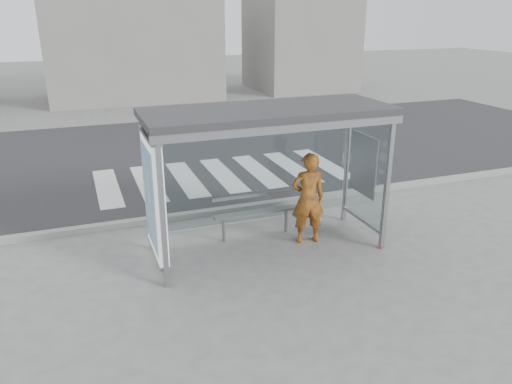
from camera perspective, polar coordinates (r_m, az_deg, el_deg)
ground at (r=9.31m, az=1.32°, el=-6.47°), size 80.00×80.00×0.00m
road at (r=15.61m, az=-8.21°, el=4.47°), size 30.00×10.00×0.01m
curb at (r=10.96m, az=-2.44°, el=-1.90°), size 30.00×0.18×0.12m
crosswalk at (r=13.40m, az=-3.78°, el=2.00°), size 6.55×3.00×0.00m
bus_shelter at (r=8.53m, az=-1.05°, el=5.30°), size 4.25×1.65×2.62m
building_center at (r=25.96m, az=-14.03°, el=15.90°), size 8.00×5.00×5.00m
building_right at (r=28.43m, az=5.08°, el=18.73°), size 5.00×5.00×7.00m
person at (r=9.29m, az=5.96°, el=-0.73°), size 0.70×0.52×1.75m
bench at (r=9.58m, az=-0.08°, el=-2.29°), size 1.65×0.21×0.85m
soda_can at (r=9.60m, az=14.01°, el=-6.02°), size 0.14×0.14×0.07m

